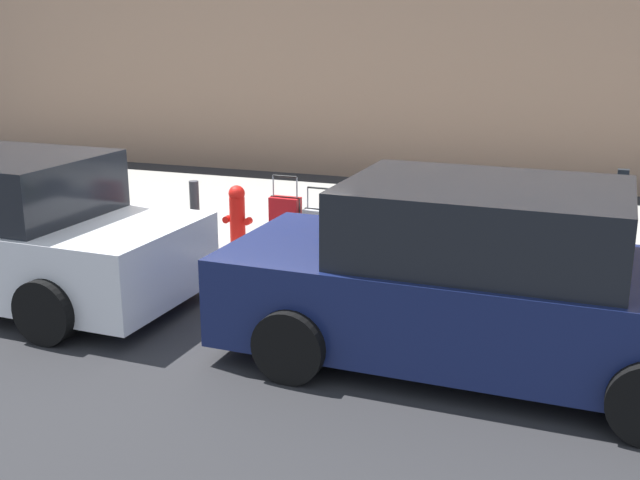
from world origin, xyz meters
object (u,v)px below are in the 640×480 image
suitcase_maroon_1 (467,243)px  bollard_post (195,214)px  parking_meter (620,209)px  parked_car_navy_0 (481,281)px  fire_hydrant (237,215)px  suitcase_silver_5 (322,233)px  suitcase_navy_0 (509,248)px  suitcase_olive_3 (392,241)px  suitcase_teal_2 (427,242)px  suitcase_red_6 (285,226)px  suitcase_black_4 (356,235)px

suitcase_maroon_1 → bollard_post: 3.48m
parking_meter → parked_car_navy_0: parked_car_navy_0 is taller
fire_hydrant → parked_car_navy_0: 4.05m
suitcase_silver_5 → parking_meter: bearing=-175.7°
suitcase_navy_0 → parking_meter: size_ratio=0.79×
suitcase_navy_0 → suitcase_olive_3: bearing=-1.7°
suitcase_olive_3 → bollard_post: bollard_post is taller
suitcase_teal_2 → parking_meter: bearing=-171.4°
suitcase_teal_2 → suitcase_silver_5: 1.34m
parked_car_navy_0 → suitcase_red_6: bearing=-37.8°
bollard_post → suitcase_silver_5: bearing=-175.1°
suitcase_red_6 → bollard_post: 1.23m
suitcase_black_4 → suitcase_silver_5: 0.46m
suitcase_olive_3 → suitcase_black_4: suitcase_olive_3 is taller
suitcase_black_4 → suitcase_silver_5: (0.46, -0.06, -0.04)m
suitcase_olive_3 → bollard_post: (2.58, 0.13, 0.14)m
fire_hydrant → parked_car_navy_0: parked_car_navy_0 is taller
suitcase_silver_5 → parked_car_navy_0: size_ratio=0.19×
suitcase_teal_2 → suitcase_silver_5: size_ratio=1.10×
suitcase_red_6 → parked_car_navy_0: 3.44m
parked_car_navy_0 → suitcase_silver_5: bearing=-43.9°
suitcase_olive_3 → bollard_post: 2.59m
suitcase_maroon_1 → parked_car_navy_0: size_ratio=0.20×
bollard_post → parked_car_navy_0: 4.43m
suitcase_olive_3 → suitcase_silver_5: 0.90m
suitcase_black_4 → suitcase_red_6: 0.92m
suitcase_maroon_1 → parking_meter: (-1.61, -0.26, 0.48)m
suitcase_black_4 → bollard_post: bearing=2.2°
suitcase_olive_3 → suitcase_red_6: suitcase_red_6 is taller
bollard_post → parking_meter: size_ratio=0.69×
suitcase_maroon_1 → suitcase_olive_3: 0.90m
suitcase_black_4 → suitcase_silver_5: bearing=-7.8°
fire_hydrant → suitcase_olive_3: bearing=179.4°
suitcase_black_4 → suitcase_maroon_1: bearing=-177.7°
parking_meter → parked_car_navy_0: 2.69m
suitcase_red_6 → suitcase_navy_0: bearing=-179.8°
suitcase_teal_2 → suitcase_olive_3: 0.44m
parked_car_navy_0 → suitcase_olive_3: bearing=-57.8°
suitcase_silver_5 → suitcase_teal_2: bearing=177.6°
suitcase_red_6 → fire_hydrant: (0.70, -0.07, 0.06)m
suitcase_navy_0 → suitcase_teal_2: size_ratio=1.03×
suitcase_olive_3 → fire_hydrant: (2.05, -0.02, 0.14)m
suitcase_navy_0 → suitcase_red_6: size_ratio=0.98×
suitcase_silver_5 → suitcase_red_6: suitcase_red_6 is taller
fire_hydrant → parking_meter: parking_meter is taller
suitcase_teal_2 → fire_hydrant: size_ratio=1.18×
suitcase_olive_3 → suitcase_black_4: bearing=6.0°
suitcase_maroon_1 → suitcase_silver_5: (1.80, -0.01, -0.04)m
suitcase_olive_3 → suitcase_red_6: 1.36m
suitcase_black_4 → parking_meter: parking_meter is taller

